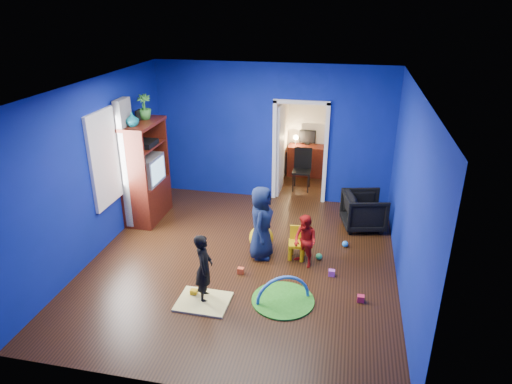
% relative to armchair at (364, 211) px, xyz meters
% --- Properties ---
extents(floor, '(5.00, 5.50, 0.01)m').
position_rel_armchair_xyz_m(floor, '(-1.98, -1.67, -0.35)').
color(floor, black).
rests_on(floor, ground).
extents(ceiling, '(5.00, 5.50, 0.01)m').
position_rel_armchair_xyz_m(ceiling, '(-1.98, -1.67, 2.55)').
color(ceiling, white).
rests_on(ceiling, wall_back).
extents(wall_back, '(5.00, 0.02, 2.90)m').
position_rel_armchair_xyz_m(wall_back, '(-1.98, 1.08, 1.10)').
color(wall_back, navy).
rests_on(wall_back, floor).
extents(wall_front, '(5.00, 0.02, 2.90)m').
position_rel_armchair_xyz_m(wall_front, '(-1.98, -4.42, 1.10)').
color(wall_front, navy).
rests_on(wall_front, floor).
extents(wall_left, '(0.02, 5.50, 2.90)m').
position_rel_armchair_xyz_m(wall_left, '(-4.48, -1.67, 1.10)').
color(wall_left, navy).
rests_on(wall_left, floor).
extents(wall_right, '(0.02, 5.50, 2.90)m').
position_rel_armchair_xyz_m(wall_right, '(0.52, -1.67, 1.10)').
color(wall_right, navy).
rests_on(wall_right, floor).
extents(alcove, '(1.00, 1.75, 2.50)m').
position_rel_armchair_xyz_m(alcove, '(-1.38, 1.95, 0.90)').
color(alcove, silver).
rests_on(alcove, floor).
extents(armchair, '(0.92, 0.90, 0.70)m').
position_rel_armchair_xyz_m(armchair, '(0.00, 0.00, 0.00)').
color(armchair, black).
rests_on(armchair, floor).
extents(child_black, '(0.33, 0.43, 1.05)m').
position_rel_armchair_xyz_m(child_black, '(-2.28, -2.78, 0.18)').
color(child_black, black).
rests_on(child_black, floor).
extents(child_navy, '(0.42, 0.63, 1.28)m').
position_rel_armchair_xyz_m(child_navy, '(-1.71, -1.44, 0.29)').
color(child_navy, '#0F193A').
rests_on(child_navy, floor).
extents(toddler_red, '(0.55, 0.54, 0.89)m').
position_rel_armchair_xyz_m(toddler_red, '(-0.96, -1.57, 0.10)').
color(toddler_red, red).
rests_on(toddler_red, floor).
extents(vase, '(0.29, 0.29, 0.25)m').
position_rel_armchair_xyz_m(vase, '(-4.20, -0.73, 1.74)').
color(vase, '#0D5B69').
rests_on(vase, tv_armoire).
extents(potted_plant, '(0.34, 0.34, 0.47)m').
position_rel_armchair_xyz_m(potted_plant, '(-4.20, -0.21, 1.84)').
color(potted_plant, '#368731').
rests_on(potted_plant, tv_armoire).
extents(tv_armoire, '(0.58, 1.14, 1.96)m').
position_rel_armchair_xyz_m(tv_armoire, '(-4.20, -0.43, 0.63)').
color(tv_armoire, '#3F1A0A').
rests_on(tv_armoire, floor).
extents(crt_tv, '(0.46, 0.70, 0.54)m').
position_rel_armchair_xyz_m(crt_tv, '(-4.16, -0.43, 0.67)').
color(crt_tv, silver).
rests_on(crt_tv, tv_armoire).
extents(yellow_blanket, '(0.76, 0.61, 0.03)m').
position_rel_armchair_xyz_m(yellow_blanket, '(-2.28, -2.88, -0.33)').
color(yellow_blanket, '#F2E07A').
rests_on(yellow_blanket, floor).
extents(hopper_ball, '(0.43, 0.43, 0.43)m').
position_rel_armchair_xyz_m(hopper_ball, '(-1.76, -1.19, -0.14)').
color(hopper_ball, yellow).
rests_on(hopper_ball, floor).
extents(kid_chair, '(0.31, 0.31, 0.50)m').
position_rel_armchair_xyz_m(kid_chair, '(-1.11, -1.37, -0.10)').
color(kid_chair, yellow).
rests_on(kid_chair, floor).
extents(play_mat, '(0.92, 0.92, 0.02)m').
position_rel_armchair_xyz_m(play_mat, '(-1.15, -2.61, -0.34)').
color(play_mat, '#4BA324').
rests_on(play_mat, floor).
extents(toy_arch, '(0.76, 0.41, 0.82)m').
position_rel_armchair_xyz_m(toy_arch, '(-1.15, -2.61, -0.33)').
color(toy_arch, '#3F8CD8').
rests_on(toy_arch, floor).
extents(window_left, '(0.03, 0.95, 1.55)m').
position_rel_armchair_xyz_m(window_left, '(-4.46, -1.32, 1.20)').
color(window_left, white).
rests_on(window_left, wall_left).
extents(curtain, '(0.14, 0.42, 2.40)m').
position_rel_armchair_xyz_m(curtain, '(-4.35, -0.77, 0.90)').
color(curtain, slate).
rests_on(curtain, floor).
extents(doorway, '(1.16, 0.10, 2.10)m').
position_rel_armchair_xyz_m(doorway, '(-1.38, 1.08, 0.70)').
color(doorway, white).
rests_on(doorway, floor).
extents(study_desk, '(0.88, 0.44, 0.75)m').
position_rel_armchair_xyz_m(study_desk, '(-1.38, 2.59, 0.03)').
color(study_desk, '#3D140A').
rests_on(study_desk, floor).
extents(desk_monitor, '(0.40, 0.05, 0.32)m').
position_rel_armchair_xyz_m(desk_monitor, '(-1.38, 2.71, 0.60)').
color(desk_monitor, black).
rests_on(desk_monitor, study_desk).
extents(desk_lamp, '(0.14, 0.14, 0.14)m').
position_rel_armchair_xyz_m(desk_lamp, '(-1.66, 2.65, 0.58)').
color(desk_lamp, '#FFD88C').
rests_on(desk_lamp, study_desk).
extents(folding_chair, '(0.40, 0.40, 0.92)m').
position_rel_armchair_xyz_m(folding_chair, '(-1.38, 1.63, 0.11)').
color(folding_chair, black).
rests_on(folding_chair, floor).
extents(book_shelf, '(0.88, 0.24, 0.04)m').
position_rel_armchair_xyz_m(book_shelf, '(-1.38, 2.70, 1.67)').
color(book_shelf, white).
rests_on(book_shelf, study_desk).
extents(toy_0, '(0.10, 0.08, 0.10)m').
position_rel_armchair_xyz_m(toy_0, '(-0.04, -2.39, -0.30)').
color(toy_0, '#EC2747').
rests_on(toy_0, floor).
extents(toy_1, '(0.11, 0.11, 0.11)m').
position_rel_armchair_xyz_m(toy_1, '(-0.31, -0.82, -0.29)').
color(toy_1, '#2682DC').
rests_on(toy_1, floor).
extents(toy_2, '(0.10, 0.08, 0.10)m').
position_rel_armchair_xyz_m(toy_2, '(-2.47, -2.75, -0.30)').
color(toy_2, '#E9AE0C').
rests_on(toy_2, floor).
extents(toy_3, '(0.11, 0.11, 0.11)m').
position_rel_armchair_xyz_m(toy_3, '(-0.73, -1.34, -0.29)').
color(toy_3, '#34B95B').
rests_on(toy_3, floor).
extents(toy_4, '(0.10, 0.08, 0.10)m').
position_rel_armchair_xyz_m(toy_4, '(-0.49, -1.80, -0.30)').
color(toy_4, '#D24EC7').
rests_on(toy_4, floor).
extents(toy_5, '(0.10, 0.08, 0.10)m').
position_rel_armchair_xyz_m(toy_5, '(-1.92, -2.03, -0.30)').
color(toy_5, '#E04C25').
rests_on(toy_5, floor).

